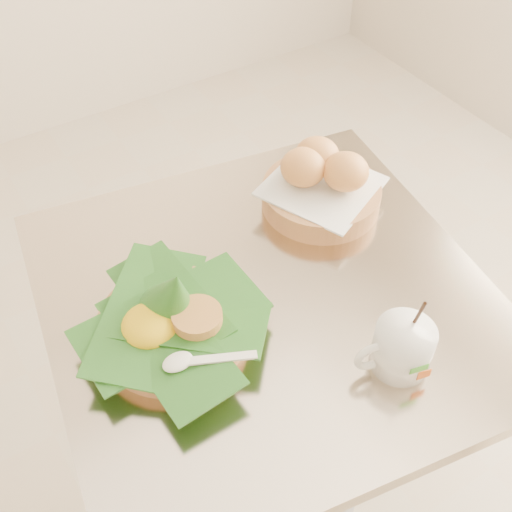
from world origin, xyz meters
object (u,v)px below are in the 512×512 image
cafe_table (266,371)px  coffee_mug (401,347)px  bread_basket (321,184)px  rice_basket (171,320)px

cafe_table → coffee_mug: coffee_mug is taller
bread_basket → rice_basket: bearing=-160.5°
bread_basket → coffee_mug: 0.37m
cafe_table → bread_basket: bearing=34.1°
cafe_table → bread_basket: bread_basket is taller
coffee_mug → bread_basket: bearing=71.9°
bread_basket → coffee_mug: coffee_mug is taller
rice_basket → coffee_mug: size_ratio=1.87×
cafe_table → coffee_mug: size_ratio=5.30×
bread_basket → coffee_mug: (-0.11, -0.35, -0.00)m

